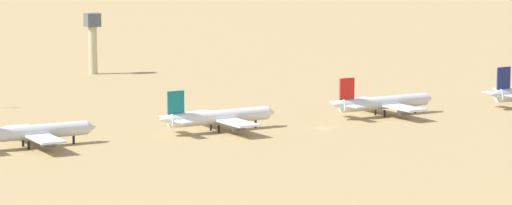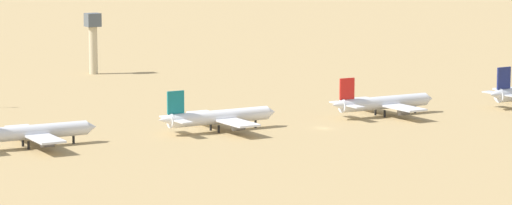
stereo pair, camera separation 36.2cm
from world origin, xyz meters
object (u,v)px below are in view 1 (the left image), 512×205
Objects in this scene: parked_jet_orange_2 at (30,132)px; parked_jet_teal_3 at (218,117)px; parked_jet_red_4 at (383,103)px; control_tower at (93,37)px.

parked_jet_teal_3 is at bearing -1.43° from parked_jet_orange_2.
parked_jet_red_4 is at bearing -1.07° from parked_jet_teal_3.
control_tower reaches higher than parked_jet_orange_2.
parked_jet_red_4 is 1.57× the size of control_tower.
parked_jet_orange_2 is 0.97× the size of parked_jet_red_4.
parked_jet_orange_2 is 105.63m from parked_jet_red_4.
parked_jet_red_4 is at bearing -0.42° from parked_jet_orange_2.
parked_jet_orange_2 is 1.53× the size of control_tower.
control_tower is at bearing 103.19° from parked_jet_red_4.
parked_jet_teal_3 is at bearing 179.48° from parked_jet_red_4.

